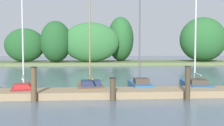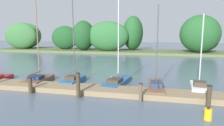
{
  "view_description": "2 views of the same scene",
  "coord_description": "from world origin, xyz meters",
  "px_view_note": "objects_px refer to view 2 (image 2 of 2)",
  "views": [
    {
      "loc": [
        -2.86,
        0.03,
        2.49
      ],
      "look_at": [
        -1.67,
        15.55,
        1.59
      ],
      "focal_mm": 42.59,
      "sensor_mm": 36.0,
      "label": 1
    },
    {
      "loc": [
        6.34,
        0.81,
        4.17
      ],
      "look_at": [
        2.84,
        16.48,
        1.61
      ],
      "focal_mm": 31.75,
      "sensor_mm": 36.0,
      "label": 2
    }
  ],
  "objects_px": {
    "sailboat_2": "(39,79)",
    "sailboat_6": "(199,87)",
    "mooring_piling_5": "(209,96)",
    "sailboat_5": "(156,86)",
    "channel_buoy_1": "(208,114)",
    "mooring_piling_4": "(141,93)",
    "mooring_piling_3": "(78,85)",
    "sailboat_3": "(74,79)",
    "mooring_piling_2": "(30,85)",
    "sailboat_4": "(117,81)"
  },
  "relations": [
    {
      "from": "sailboat_5",
      "to": "mooring_piling_2",
      "type": "distance_m",
      "value": 8.68
    },
    {
      "from": "mooring_piling_2",
      "to": "mooring_piling_5",
      "type": "relative_size",
      "value": 0.88
    },
    {
      "from": "sailboat_3",
      "to": "mooring_piling_4",
      "type": "bearing_deg",
      "value": -118.82
    },
    {
      "from": "mooring_piling_5",
      "to": "mooring_piling_4",
      "type": "bearing_deg",
      "value": 179.78
    },
    {
      "from": "sailboat_3",
      "to": "sailboat_6",
      "type": "height_order",
      "value": "sailboat_3"
    },
    {
      "from": "channel_buoy_1",
      "to": "mooring_piling_5",
      "type": "bearing_deg",
      "value": 76.12
    },
    {
      "from": "mooring_piling_5",
      "to": "sailboat_3",
      "type": "bearing_deg",
      "value": 161.72
    },
    {
      "from": "sailboat_5",
      "to": "mooring_piling_3",
      "type": "bearing_deg",
      "value": 117.28
    },
    {
      "from": "sailboat_4",
      "to": "mooring_piling_3",
      "type": "relative_size",
      "value": 4.43
    },
    {
      "from": "sailboat_4",
      "to": "sailboat_6",
      "type": "bearing_deg",
      "value": -86.16
    },
    {
      "from": "sailboat_5",
      "to": "mooring_piling_4",
      "type": "distance_m",
      "value": 2.7
    },
    {
      "from": "sailboat_5",
      "to": "mooring_piling_4",
      "type": "height_order",
      "value": "sailboat_5"
    },
    {
      "from": "mooring_piling_2",
      "to": "channel_buoy_1",
      "type": "bearing_deg",
      "value": -9.33
    },
    {
      "from": "sailboat_4",
      "to": "sailboat_5",
      "type": "distance_m",
      "value": 3.09
    },
    {
      "from": "sailboat_6",
      "to": "mooring_piling_3",
      "type": "xyz_separation_m",
      "value": [
        -7.72,
        -3.06,
        0.46
      ]
    },
    {
      "from": "sailboat_5",
      "to": "sailboat_3",
      "type": "bearing_deg",
      "value": 83.17
    },
    {
      "from": "sailboat_2",
      "to": "sailboat_5",
      "type": "xyz_separation_m",
      "value": [
        9.37,
        -0.12,
        0.01
      ]
    },
    {
      "from": "sailboat_2",
      "to": "sailboat_3",
      "type": "distance_m",
      "value": 2.93
    },
    {
      "from": "sailboat_5",
      "to": "mooring_piling_5",
      "type": "xyz_separation_m",
      "value": [
        2.88,
        -2.56,
        0.3
      ]
    },
    {
      "from": "sailboat_6",
      "to": "mooring_piling_5",
      "type": "bearing_deg",
      "value": -174.89
    },
    {
      "from": "sailboat_6",
      "to": "mooring_piling_3",
      "type": "distance_m",
      "value": 8.32
    },
    {
      "from": "sailboat_3",
      "to": "mooring_piling_3",
      "type": "xyz_separation_m",
      "value": [
        1.68,
        -3.22,
        0.43
      ]
    },
    {
      "from": "sailboat_3",
      "to": "sailboat_6",
      "type": "bearing_deg",
      "value": -91.0
    },
    {
      "from": "channel_buoy_1",
      "to": "sailboat_4",
      "type": "bearing_deg",
      "value": 136.16
    },
    {
      "from": "mooring_piling_3",
      "to": "mooring_piling_5",
      "type": "bearing_deg",
      "value": 1.03
    },
    {
      "from": "sailboat_2",
      "to": "mooring_piling_4",
      "type": "bearing_deg",
      "value": -111.56
    },
    {
      "from": "mooring_piling_2",
      "to": "channel_buoy_1",
      "type": "xyz_separation_m",
      "value": [
        10.75,
        -1.77,
        -0.28
      ]
    },
    {
      "from": "sailboat_2",
      "to": "sailboat_5",
      "type": "relative_size",
      "value": 1.1
    },
    {
      "from": "sailboat_3",
      "to": "sailboat_2",
      "type": "bearing_deg",
      "value": 97.91
    },
    {
      "from": "sailboat_6",
      "to": "mooring_piling_3",
      "type": "height_order",
      "value": "sailboat_6"
    },
    {
      "from": "sailboat_2",
      "to": "sailboat_6",
      "type": "xyz_separation_m",
      "value": [
        12.31,
        0.24,
        0.03
      ]
    },
    {
      "from": "sailboat_2",
      "to": "sailboat_5",
      "type": "height_order",
      "value": "sailboat_2"
    },
    {
      "from": "mooring_piling_3",
      "to": "sailboat_3",
      "type": "bearing_deg",
      "value": 117.58
    },
    {
      "from": "sailboat_3",
      "to": "mooring_piling_3",
      "type": "bearing_deg",
      "value": -152.42
    },
    {
      "from": "mooring_piling_3",
      "to": "mooring_piling_5",
      "type": "relative_size",
      "value": 1.31
    },
    {
      "from": "mooring_piling_2",
      "to": "mooring_piling_5",
      "type": "distance_m",
      "value": 11.18
    },
    {
      "from": "mooring_piling_4",
      "to": "channel_buoy_1",
      "type": "relative_size",
      "value": 1.69
    },
    {
      "from": "sailboat_4",
      "to": "mooring_piling_2",
      "type": "distance_m",
      "value": 6.35
    },
    {
      "from": "sailboat_4",
      "to": "channel_buoy_1",
      "type": "bearing_deg",
      "value": -124.84
    },
    {
      "from": "sailboat_4",
      "to": "mooring_piling_5",
      "type": "bearing_deg",
      "value": -111.63
    },
    {
      "from": "sailboat_3",
      "to": "mooring_piling_5",
      "type": "xyz_separation_m",
      "value": [
        9.34,
        -3.09,
        0.24
      ]
    },
    {
      "from": "mooring_piling_4",
      "to": "mooring_piling_3",
      "type": "bearing_deg",
      "value": -177.77
    },
    {
      "from": "mooring_piling_2",
      "to": "mooring_piling_4",
      "type": "distance_m",
      "value": 7.42
    },
    {
      "from": "mooring_piling_4",
      "to": "channel_buoy_1",
      "type": "bearing_deg",
      "value": -27.78
    },
    {
      "from": "sailboat_4",
      "to": "mooring_piling_5",
      "type": "height_order",
      "value": "sailboat_4"
    },
    {
      "from": "sailboat_5",
      "to": "channel_buoy_1",
      "type": "xyz_separation_m",
      "value": [
        2.45,
        -4.3,
        -0.05
      ]
    },
    {
      "from": "sailboat_2",
      "to": "sailboat_4",
      "type": "bearing_deg",
      "value": -87.23
    },
    {
      "from": "mooring_piling_3",
      "to": "channel_buoy_1",
      "type": "height_order",
      "value": "mooring_piling_3"
    },
    {
      "from": "sailboat_2",
      "to": "sailboat_3",
      "type": "height_order",
      "value": "sailboat_3"
    },
    {
      "from": "sailboat_4",
      "to": "sailboat_6",
      "type": "xyz_separation_m",
      "value": [
        5.9,
        -0.53,
        0.03
      ]
    }
  ]
}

